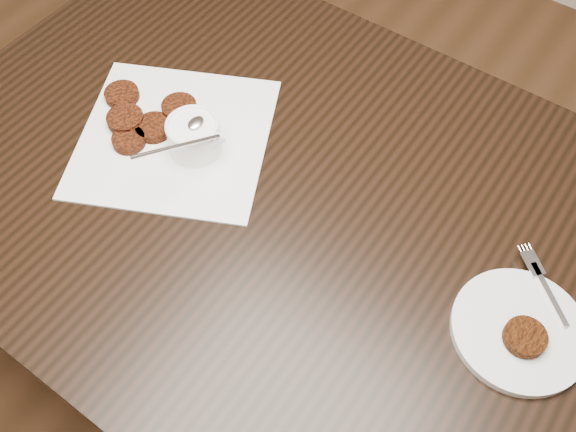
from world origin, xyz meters
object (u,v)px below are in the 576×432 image
at_px(napkin, 175,137).
at_px(plate_with_patty, 521,328).
at_px(table, 304,305).
at_px(sauce_ramekin, 192,124).

relative_size(napkin, plate_with_patty, 1.67).
bearing_deg(table, sauce_ramekin, -176.81).
bearing_deg(table, plate_with_patty, -1.07).
bearing_deg(napkin, plate_with_patty, 0.67).
distance_m(table, plate_with_patty, 0.54).
distance_m(sauce_ramekin, plate_with_patty, 0.61).
xyz_separation_m(napkin, plate_with_patty, (0.66, 0.01, 0.01)).
bearing_deg(table, napkin, -177.00).
bearing_deg(plate_with_patty, napkin, -179.33).
xyz_separation_m(sauce_ramekin, plate_with_patty, (0.61, 0.01, -0.05)).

